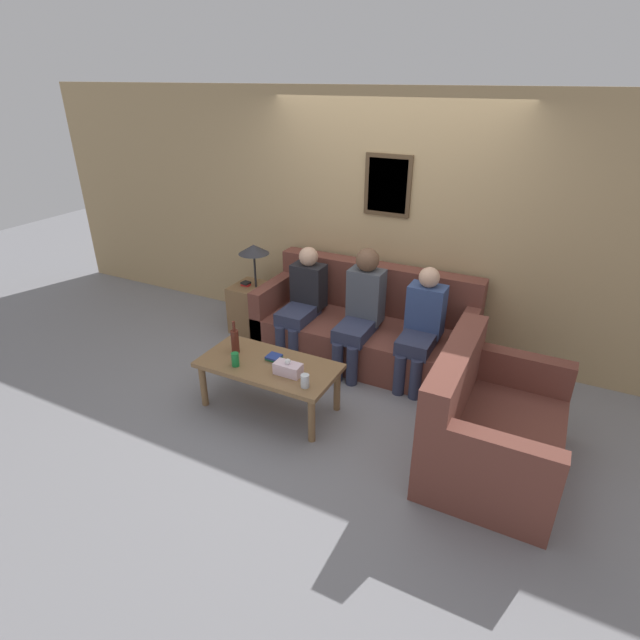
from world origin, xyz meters
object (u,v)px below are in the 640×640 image
person_middle (361,307)px  person_right (421,324)px  coffee_table (269,369)px  wine_bottle (235,341)px  person_left (303,298)px  couch_main (366,328)px  drinking_glass (305,381)px  couch_side (488,429)px

person_middle → person_right: (0.61, 0.00, -0.05)m
coffee_table → wine_bottle: 0.41m
person_left → person_right: (1.28, -0.03, 0.01)m
coffee_table → person_middle: bearing=67.9°
couch_main → drinking_glass: bearing=-87.7°
couch_side → person_middle: (-1.41, 0.89, 0.33)m
couch_main → couch_side: size_ratio=1.72×
couch_side → wine_bottle: 2.22m
couch_main → person_left: size_ratio=1.98×
person_left → person_right: size_ratio=0.99×
person_left → couch_main: bearing=15.5°
wine_bottle → drinking_glass: (0.82, -0.20, -0.06)m
couch_side → drinking_glass: (-1.38, -0.31, 0.19)m
couch_side → coffee_table: 1.84m
couch_side → wine_bottle: (-2.20, -0.10, 0.25)m
coffee_table → wine_bottle: (-0.37, 0.04, 0.17)m
wine_bottle → person_middle: bearing=51.8°
drinking_glass → person_left: (-0.70, 1.24, 0.08)m
couch_side → person_left: person_left is taller
person_left → wine_bottle: bearing=-96.5°
coffee_table → drinking_glass: (0.45, -0.17, 0.11)m
wine_bottle → person_right: 1.72m
coffee_table → couch_main: bearing=72.6°
couch_main → person_right: bearing=-18.4°
couch_side → person_middle: 1.71m
person_middle → couch_main: bearing=97.2°
person_left → person_middle: 0.67m
couch_main → person_middle: size_ratio=1.81×
coffee_table → person_right: 1.48m
couch_side → person_left: bearing=65.9°
wine_bottle → drinking_glass: wine_bottle is taller
wine_bottle → coffee_table: bearing=-5.7°
coffee_table → person_right: (1.03, 1.04, 0.21)m
drinking_glass → person_middle: person_middle is taller
person_middle → drinking_glass: bearing=-88.6°
drinking_glass → couch_main: bearing=92.3°
couch_main → person_left: 0.72m
couch_side → coffee_table: couch_side is taller
wine_bottle → person_right: bearing=35.8°
couch_side → coffee_table: bearing=94.4°
coffee_table → person_right: person_right is taller
wine_bottle → person_middle: person_middle is taller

